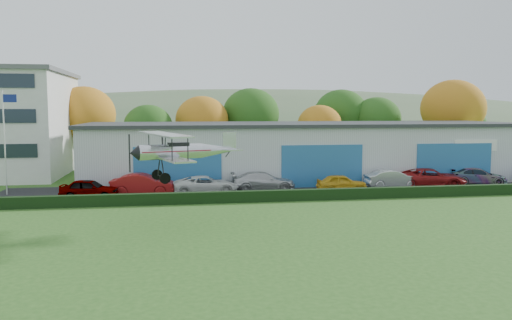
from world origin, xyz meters
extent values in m
plane|color=#2A561B|center=(0.00, 0.00, 0.00)|extent=(300.00, 300.00, 0.00)
cube|color=black|center=(3.00, 21.00, 0.03)|extent=(48.00, 9.00, 0.05)
cube|color=black|center=(3.00, 16.20, 0.40)|extent=(46.00, 0.60, 0.80)
cube|color=#B2B7BC|center=(5.00, 28.00, 2.50)|extent=(40.00, 12.00, 5.00)
cube|color=#2D3033|center=(5.00, 28.00, 5.15)|extent=(40.60, 12.60, 0.30)
cube|color=#26629D|center=(-7.00, 21.95, 1.80)|extent=(7.00, 0.12, 3.60)
cube|color=#26629D|center=(5.00, 21.95, 1.80)|extent=(7.00, 0.12, 3.60)
cube|color=#26629D|center=(17.00, 21.95, 1.80)|extent=(7.00, 0.12, 3.60)
cylinder|color=silver|center=(-20.00, 22.00, 4.00)|extent=(0.10, 0.10, 8.00)
cube|color=navy|center=(-19.50, 22.00, 7.40)|extent=(1.00, 0.04, 0.60)
cylinder|color=#3D2614|center=(-17.00, 40.00, 1.57)|extent=(0.36, 0.36, 3.15)
ellipsoid|color=#975312|center=(-17.00, 40.00, 6.03)|extent=(6.84, 6.84, 6.16)
cylinder|color=#3D2614|center=(-10.00, 38.00, 1.22)|extent=(0.36, 0.36, 2.45)
ellipsoid|color=#1E4C14|center=(-10.00, 38.00, 4.69)|extent=(5.32, 5.32, 4.79)
cylinder|color=#3D2614|center=(-4.00, 40.00, 1.40)|extent=(0.36, 0.36, 2.80)
ellipsoid|color=#975312|center=(-4.00, 40.00, 5.36)|extent=(6.08, 6.08, 5.47)
cylinder|color=#3D2614|center=(2.00, 42.00, 1.57)|extent=(0.36, 0.36, 3.15)
ellipsoid|color=#1E4C14|center=(2.00, 42.00, 6.03)|extent=(6.84, 6.84, 6.16)
cylinder|color=#3D2614|center=(10.00, 40.00, 1.22)|extent=(0.36, 0.36, 2.45)
ellipsoid|color=#975312|center=(10.00, 40.00, 4.69)|extent=(5.32, 5.32, 4.79)
cylinder|color=#3D2614|center=(18.00, 42.00, 1.40)|extent=(0.36, 0.36, 2.80)
ellipsoid|color=#1E4C14|center=(18.00, 42.00, 5.36)|extent=(6.08, 6.08, 5.47)
cylinder|color=#3D2614|center=(26.00, 38.00, 1.75)|extent=(0.36, 0.36, 3.50)
ellipsoid|color=#975312|center=(26.00, 38.00, 6.70)|extent=(7.60, 7.60, 6.84)
cylinder|color=#3D2614|center=(30.00, 42.00, 1.22)|extent=(0.36, 0.36, 2.45)
ellipsoid|color=#1E4C14|center=(30.00, 42.00, 4.69)|extent=(5.32, 5.32, 4.79)
cylinder|color=#3D2614|center=(-24.00, 44.00, 1.05)|extent=(0.36, 0.36, 2.10)
ellipsoid|color=#975312|center=(-24.00, 44.00, 4.02)|extent=(4.56, 4.56, 4.10)
cylinder|color=#3D2614|center=(14.00, 44.00, 1.57)|extent=(0.36, 0.36, 3.15)
ellipsoid|color=#1E4C14|center=(14.00, 44.00, 6.03)|extent=(6.84, 6.84, 6.16)
ellipsoid|color=#4C6642|center=(20.00, 140.00, -15.40)|extent=(320.00, 196.00, 56.00)
ellipsoid|color=#4C6642|center=(90.00, 140.00, -9.90)|extent=(240.00, 126.00, 36.00)
imported|color=gray|center=(-13.52, 19.35, 0.76)|extent=(4.34, 2.21, 1.41)
imported|color=maroon|center=(-9.70, 20.39, 0.85)|extent=(5.03, 2.18, 1.61)
imported|color=silver|center=(-4.90, 19.99, 0.75)|extent=(5.13, 2.57, 1.40)
imported|color=silver|center=(-0.24, 20.88, 0.80)|extent=(5.27, 2.36, 1.50)
imported|color=gold|center=(5.89, 19.49, 0.73)|extent=(4.07, 1.88, 1.35)
imported|color=silver|center=(10.70, 20.59, 0.81)|extent=(4.63, 1.73, 1.51)
imported|color=maroon|center=(14.04, 20.40, 0.83)|extent=(6.16, 4.26, 1.56)
imported|color=gray|center=(19.01, 21.46, 0.74)|extent=(5.13, 3.35, 1.38)
cylinder|color=silver|center=(-7.53, 9.23, 4.23)|extent=(3.63, 1.79, 0.84)
cone|color=silver|center=(-4.85, 10.00, 4.23)|extent=(2.20, 1.37, 0.84)
cone|color=black|center=(-9.46, 8.67, 4.23)|extent=(0.68, 0.93, 0.84)
cube|color=maroon|center=(-7.27, 9.30, 4.28)|extent=(3.99, 1.91, 0.06)
cube|color=black|center=(-7.09, 9.36, 4.62)|extent=(1.23, 0.85, 0.23)
cube|color=silver|center=(-7.71, 9.17, 3.95)|extent=(2.98, 6.76, 0.09)
cube|color=silver|center=(-7.89, 9.12, 5.21)|extent=(3.18, 7.15, 0.09)
cylinder|color=black|center=(-7.44, 6.73, 4.59)|extent=(0.07, 0.07, 1.21)
cylinder|color=black|center=(-6.64, 6.97, 4.59)|extent=(0.07, 0.07, 1.21)
cylinder|color=black|center=(-8.79, 11.38, 4.59)|extent=(0.07, 0.07, 1.21)
cylinder|color=black|center=(-7.98, 11.62, 4.59)|extent=(0.07, 0.07, 1.21)
cylinder|color=black|center=(-7.80, 8.81, 4.88)|extent=(0.11, 0.21, 0.69)
cylinder|color=black|center=(-7.98, 9.44, 4.88)|extent=(0.11, 0.21, 0.69)
cylinder|color=black|center=(-7.96, 8.69, 3.44)|extent=(0.24, 0.64, 1.14)
cylinder|color=black|center=(-8.18, 9.45, 3.44)|extent=(0.24, 0.64, 1.14)
cylinder|color=black|center=(-8.07, 9.07, 2.88)|extent=(0.55, 1.72, 0.07)
cylinder|color=black|center=(-7.84, 8.27, 2.88)|extent=(0.61, 0.29, 0.60)
cylinder|color=black|center=(-8.30, 9.88, 2.88)|extent=(0.61, 0.29, 0.60)
cylinder|color=black|center=(-4.22, 10.18, 4.00)|extent=(0.34, 0.15, 0.39)
cube|color=silver|center=(-4.22, 10.18, 4.28)|extent=(1.48, 2.56, 0.06)
cube|color=silver|center=(-4.14, 10.21, 4.74)|extent=(0.82, 0.29, 1.02)
cube|color=black|center=(-9.70, 8.60, 4.23)|extent=(0.08, 0.12, 2.05)
camera|label=1|loc=(-7.43, -19.59, 6.59)|focal=36.15mm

